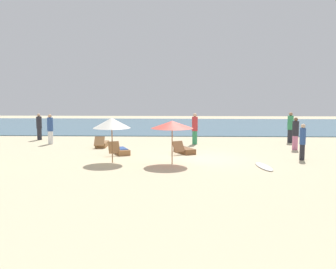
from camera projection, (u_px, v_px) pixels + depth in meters
ground_plane at (194, 159)px, 19.33m from camera, size 60.00×60.00×0.00m
ocean_water at (188, 126)px, 36.20m from camera, size 48.00×16.00×0.06m
umbrella_0 at (112, 123)px, 18.24m from camera, size 1.75×1.75×2.11m
umbrella_1 at (172, 125)px, 17.88m from camera, size 1.92×1.92×2.00m
lounger_1 at (184, 150)px, 21.12m from camera, size 1.28×1.75×0.72m
lounger_2 at (121, 151)px, 20.86m from camera, size 1.18×1.73×0.74m
lounger_3 at (102, 144)px, 23.42m from camera, size 0.64×1.71×0.68m
person_0 at (39, 127)px, 26.50m from camera, size 0.50×0.50×1.78m
person_1 at (50, 129)px, 24.49m from camera, size 0.51×0.51×1.87m
person_2 at (303, 141)px, 19.02m from camera, size 0.41×0.41×1.77m
person_3 at (195, 129)px, 24.41m from camera, size 0.50×0.50×1.94m
person_4 at (290, 127)px, 25.07m from camera, size 0.48×0.48×1.96m
person_5 at (295, 134)px, 22.19m from camera, size 0.44×0.44×1.84m
surfboard at (264, 166)px, 17.40m from camera, size 0.71×2.03×0.07m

